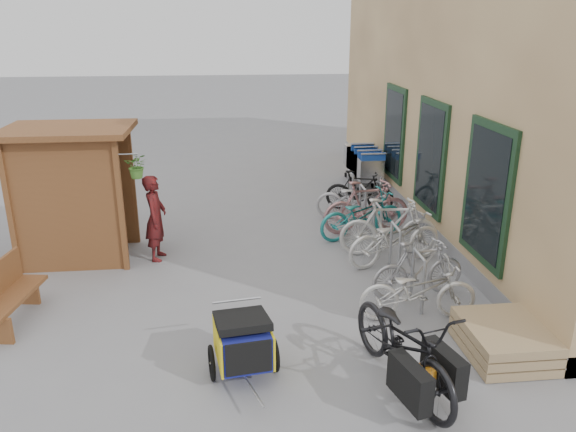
{
  "coord_description": "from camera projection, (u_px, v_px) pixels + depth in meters",
  "views": [
    {
      "loc": [
        -0.45,
        -7.38,
        4.09
      ],
      "look_at": [
        0.5,
        1.5,
        1.0
      ],
      "focal_mm": 35.0,
      "sensor_mm": 36.0,
      "label": 1
    }
  ],
  "objects": [
    {
      "name": "kiosk",
      "position": [
        68.0,
        176.0,
        9.8
      ],
      "size": [
        2.49,
        1.65,
        2.4
      ],
      "color": "brown",
      "rests_on": "ground"
    },
    {
      "name": "bike_5",
      "position": [
        367.0,
        207.0,
        11.37
      ],
      "size": [
        1.88,
        0.75,
        1.1
      ],
      "primitive_type": "imported",
      "rotation": [
        0.0,
        0.0,
        1.7
      ],
      "color": "#B97779",
      "rests_on": "ground"
    },
    {
      "name": "child_trailer",
      "position": [
        243.0,
        340.0,
        6.77
      ],
      "size": [
        0.88,
        1.43,
        0.83
      ],
      "rotation": [
        0.0,
        0.0,
        0.14
      ],
      "color": "navy",
      "rests_on": "ground"
    },
    {
      "name": "ground",
      "position": [
        265.0,
        314.0,
        8.32
      ],
      "size": [
        80.0,
        80.0,
        0.0
      ],
      "primitive_type": "plane",
      "color": "gray"
    },
    {
      "name": "bench",
      "position": [
        5.0,
        294.0,
        7.93
      ],
      "size": [
        0.63,
        1.46,
        0.9
      ],
      "rotation": [
        0.0,
        0.0,
        -0.15
      ],
      "color": "brown",
      "rests_on": "ground"
    },
    {
      "name": "bike_0",
      "position": [
        418.0,
        291.0,
        8.05
      ],
      "size": [
        1.72,
        0.64,
        0.9
      ],
      "primitive_type": "imported",
      "rotation": [
        0.0,
        0.0,
        1.54
      ],
      "color": "silver",
      "rests_on": "ground"
    },
    {
      "name": "bike_3",
      "position": [
        389.0,
        227.0,
        10.25
      ],
      "size": [
        1.85,
        0.63,
        1.1
      ],
      "primitive_type": "imported",
      "rotation": [
        0.0,
        0.0,
        1.51
      ],
      "color": "silver",
      "rests_on": "ground"
    },
    {
      "name": "shopping_carts",
      "position": [
        363.0,
        162.0,
        14.57
      ],
      "size": [
        0.63,
        2.11,
        1.13
      ],
      "color": "silver",
      "rests_on": "ground"
    },
    {
      "name": "building",
      "position": [
        550.0,
        52.0,
        12.06
      ],
      "size": [
        6.07,
        13.0,
        7.0
      ],
      "color": "#D7B47B",
      "rests_on": "ground"
    },
    {
      "name": "pallet_stack",
      "position": [
        504.0,
        340.0,
        7.24
      ],
      "size": [
        1.0,
        1.2,
        0.4
      ],
      "color": "tan",
      "rests_on": "ground"
    },
    {
      "name": "bike_1",
      "position": [
        418.0,
        269.0,
        8.71
      ],
      "size": [
        1.6,
        0.7,
        0.93
      ],
      "primitive_type": "imported",
      "rotation": [
        0.0,
        0.0,
        1.74
      ],
      "color": "#A2A2A6",
      "rests_on": "ground"
    },
    {
      "name": "bike_4",
      "position": [
        362.0,
        215.0,
        11.11
      ],
      "size": [
        1.92,
        1.1,
        0.96
      ],
      "primitive_type": "imported",
      "rotation": [
        0.0,
        0.0,
        1.85
      ],
      "color": "teal",
      "rests_on": "ground"
    },
    {
      "name": "bike_7",
      "position": [
        360.0,
        191.0,
        12.73
      ],
      "size": [
        1.61,
        0.94,
        0.93
      ],
      "primitive_type": "imported",
      "rotation": [
        0.0,
        0.0,
        1.22
      ],
      "color": "black",
      "rests_on": "ground"
    },
    {
      "name": "bike_rack",
      "position": [
        377.0,
        221.0,
        10.64
      ],
      "size": [
        0.05,
        5.35,
        0.86
      ],
      "color": "#A5A8AD",
      "rests_on": "ground"
    },
    {
      "name": "bike_2",
      "position": [
        395.0,
        238.0,
        9.9
      ],
      "size": [
        1.96,
        1.16,
        0.97
      ],
      "primitive_type": "imported",
      "rotation": [
        0.0,
        0.0,
        1.87
      ],
      "color": "silver",
      "rests_on": "ground"
    },
    {
      "name": "cargo_bike",
      "position": [
        405.0,
        345.0,
        6.5
      ],
      "size": [
        1.25,
        2.24,
        1.12
      ],
      "rotation": [
        0.0,
        0.0,
        0.25
      ],
      "color": "black",
      "rests_on": "ground"
    },
    {
      "name": "person_kiosk",
      "position": [
        156.0,
        218.0,
        10.02
      ],
      "size": [
        0.45,
        0.61,
        1.56
      ],
      "primitive_type": "imported",
      "rotation": [
        0.0,
        0.0,
        1.44
      ],
      "color": "maroon",
      "rests_on": "ground"
    },
    {
      "name": "bike_6",
      "position": [
        357.0,
        200.0,
        12.1
      ],
      "size": [
        1.89,
        1.08,
        0.94
      ],
      "primitive_type": "imported",
      "rotation": [
        0.0,
        0.0,
        1.29
      ],
      "color": "#A2A2A6",
      "rests_on": "ground"
    }
  ]
}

